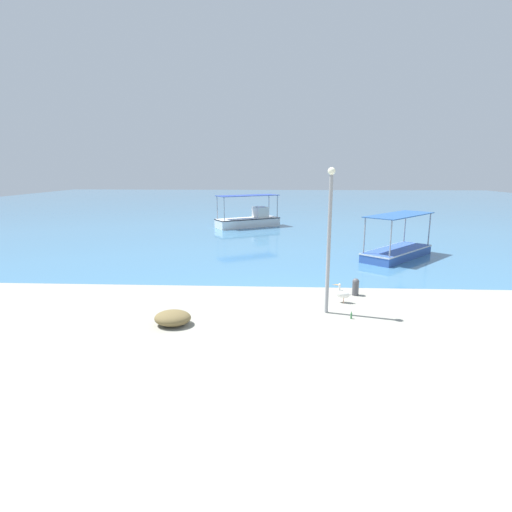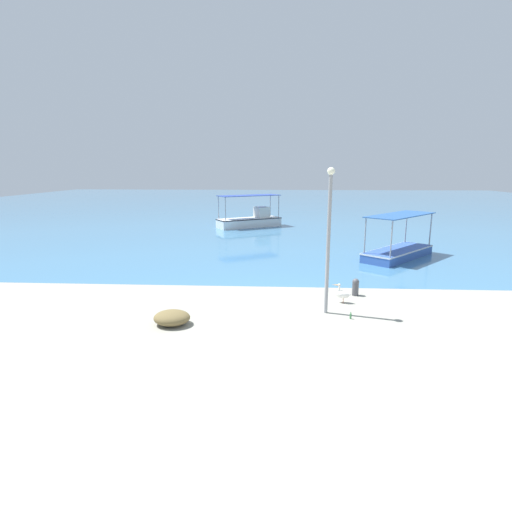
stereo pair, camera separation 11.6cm
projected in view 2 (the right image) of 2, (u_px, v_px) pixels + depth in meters
name	position (u px, v px, depth m)	size (l,w,h in m)	color
ground	(270.00, 309.00, 15.59)	(120.00, 120.00, 0.00)	gray
harbor_water	(277.00, 204.00, 62.42)	(110.00, 90.00, 0.00)	teal
fishing_boat_center	(251.00, 220.00, 37.72)	(6.17, 4.72, 2.98)	white
fishing_boat_near_right	(398.00, 250.00, 24.45)	(5.26, 5.50, 2.68)	#365CAB
pelican	(343.00, 294.00, 16.22)	(0.80, 0.40, 0.80)	#E0997A
lamp_post	(329.00, 233.00, 14.52)	(0.28, 0.28, 5.41)	gray
mooring_bollard	(355.00, 286.00, 17.18)	(0.29, 0.29, 0.75)	#47474C
net_pile	(172.00, 318.00, 13.95)	(1.28, 1.08, 0.51)	brown
glass_bottle	(351.00, 316.00, 14.52)	(0.07, 0.07, 0.27)	#3F7F4C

